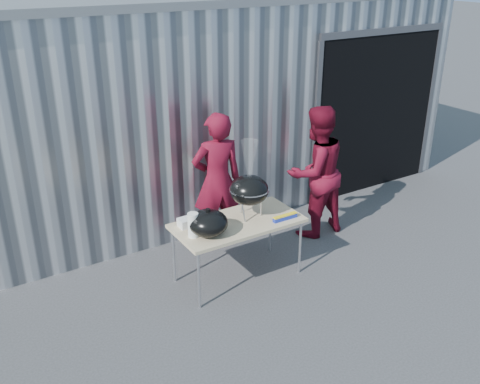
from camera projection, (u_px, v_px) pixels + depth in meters
ground at (264, 295)px, 6.15m from camera, size 80.00×80.00×0.00m
building at (163, 81)px, 9.54m from camera, size 8.20×6.20×3.10m
folding_table at (238, 225)px, 6.23m from camera, size 1.50×0.75×0.75m
kettle_grill at (249, 184)px, 6.16m from camera, size 0.47×0.47×0.94m
grill_lid at (208, 223)px, 5.86m from camera, size 0.44×0.44×0.32m
paper_towels at (193, 225)px, 5.82m from camera, size 0.12×0.12×0.28m
white_tub at (187, 222)px, 6.08m from camera, size 0.20×0.15×0.10m
foil_box at (285, 217)px, 6.24m from camera, size 0.32×0.06×0.06m
person_cook at (217, 181)px, 6.92m from camera, size 0.74×0.56×1.82m
person_bystander at (316, 172)px, 7.21m from camera, size 0.89×0.70×1.82m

